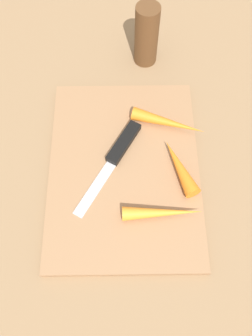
{
  "coord_description": "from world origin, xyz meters",
  "views": [
    {
      "loc": [
        0.28,
        -0.0,
        0.57
      ],
      "look_at": [
        0.0,
        0.0,
        0.01
      ],
      "focal_mm": 38.38,
      "sensor_mm": 36.0,
      "label": 1
    }
  ],
  "objects_px": {
    "knife": "(123,149)",
    "cutting_board": "(126,170)",
    "carrot_medium": "(164,213)",
    "carrot_longest": "(170,122)",
    "pepper_grinder": "(148,35)",
    "carrot_shortest": "(181,167)"
  },
  "relations": [
    {
      "from": "carrot_medium",
      "to": "pepper_grinder",
      "type": "xyz_separation_m",
      "value": [
        -0.35,
        -0.01,
        0.04
      ]
    },
    {
      "from": "carrot_shortest",
      "to": "carrot_medium",
      "type": "xyz_separation_m",
      "value": [
        0.08,
        -0.03,
        -0.0
      ]
    },
    {
      "from": "pepper_grinder",
      "to": "carrot_medium",
      "type": "bearing_deg",
      "value": 2.41
    },
    {
      "from": "cutting_board",
      "to": "carrot_medium",
      "type": "bearing_deg",
      "value": 35.05
    },
    {
      "from": "carrot_shortest",
      "to": "pepper_grinder",
      "type": "height_order",
      "value": "pepper_grinder"
    },
    {
      "from": "pepper_grinder",
      "to": "carrot_longest",
      "type": "bearing_deg",
      "value": 11.24
    },
    {
      "from": "cutting_board",
      "to": "carrot_longest",
      "type": "height_order",
      "value": "carrot_longest"
    },
    {
      "from": "carrot_medium",
      "to": "carrot_longest",
      "type": "xyz_separation_m",
      "value": [
        -0.17,
        0.02,
        0.0
      ]
    },
    {
      "from": "knife",
      "to": "carrot_medium",
      "type": "bearing_deg",
      "value": 58.88
    },
    {
      "from": "cutting_board",
      "to": "pepper_grinder",
      "type": "bearing_deg",
      "value": 169.93
    },
    {
      "from": "cutting_board",
      "to": "knife",
      "type": "height_order",
      "value": "knife"
    },
    {
      "from": "carrot_medium",
      "to": "pepper_grinder",
      "type": "relative_size",
      "value": 1.0
    },
    {
      "from": "carrot_shortest",
      "to": "carrot_medium",
      "type": "height_order",
      "value": "carrot_shortest"
    },
    {
      "from": "knife",
      "to": "carrot_shortest",
      "type": "height_order",
      "value": "carrot_shortest"
    },
    {
      "from": "carrot_longest",
      "to": "pepper_grinder",
      "type": "relative_size",
      "value": 1.04
    },
    {
      "from": "cutting_board",
      "to": "knife",
      "type": "xyz_separation_m",
      "value": [
        -0.04,
        -0.01,
        0.01
      ]
    },
    {
      "from": "carrot_shortest",
      "to": "cutting_board",
      "type": "bearing_deg",
      "value": 65.38
    },
    {
      "from": "knife",
      "to": "carrot_longest",
      "type": "relative_size",
      "value": 1.37
    },
    {
      "from": "knife",
      "to": "cutting_board",
      "type": "bearing_deg",
      "value": 39.35
    },
    {
      "from": "carrot_medium",
      "to": "carrot_longest",
      "type": "relative_size",
      "value": 0.96
    },
    {
      "from": "carrot_medium",
      "to": "carrot_longest",
      "type": "distance_m",
      "value": 0.17
    },
    {
      "from": "knife",
      "to": "pepper_grinder",
      "type": "height_order",
      "value": "pepper_grinder"
    }
  ]
}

